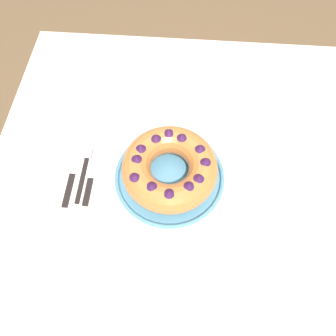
% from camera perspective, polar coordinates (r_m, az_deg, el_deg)
% --- Properties ---
extents(ground_plane, '(8.00, 8.00, 0.00)m').
position_cam_1_polar(ground_plane, '(1.65, 0.95, -14.04)').
color(ground_plane, brown).
extents(dining_table, '(1.13, 1.21, 0.74)m').
position_cam_1_polar(dining_table, '(1.03, 1.48, -5.08)').
color(dining_table, silver).
rests_on(dining_table, ground_plane).
extents(serving_dish, '(0.32, 0.32, 0.02)m').
position_cam_1_polar(serving_dish, '(0.94, 0.00, -1.48)').
color(serving_dish, '#518EB2').
rests_on(serving_dish, dining_table).
extents(bundt_cake, '(0.27, 0.27, 0.09)m').
position_cam_1_polar(bundt_cake, '(0.90, -0.00, 0.03)').
color(bundt_cake, '#C67538').
rests_on(bundt_cake, serving_dish).
extents(fork, '(0.02, 0.20, 0.01)m').
position_cam_1_polar(fork, '(1.00, -14.51, 0.22)').
color(fork, black).
rests_on(fork, dining_table).
extents(serving_knife, '(0.02, 0.23, 0.01)m').
position_cam_1_polar(serving_knife, '(0.99, -16.60, -1.25)').
color(serving_knife, black).
rests_on(serving_knife, dining_table).
extents(cake_knife, '(0.02, 0.19, 0.01)m').
position_cam_1_polar(cake_knife, '(0.97, -13.62, -1.98)').
color(cake_knife, black).
rests_on(cake_knife, dining_table).
extents(napkin, '(0.20, 0.16, 0.00)m').
position_cam_1_polar(napkin, '(0.99, 16.71, -1.77)').
color(napkin, '#B2D1B7').
rests_on(napkin, dining_table).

